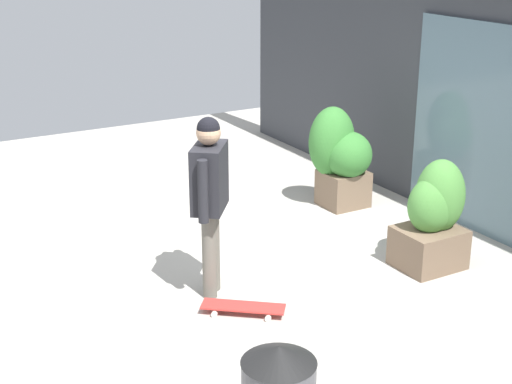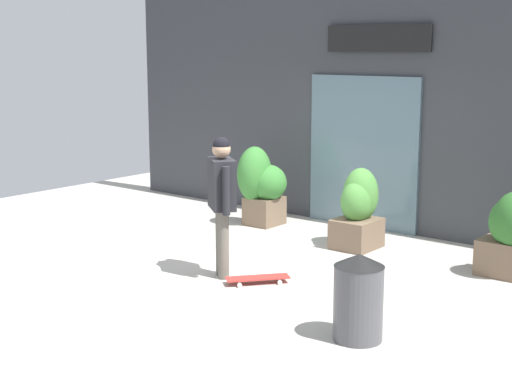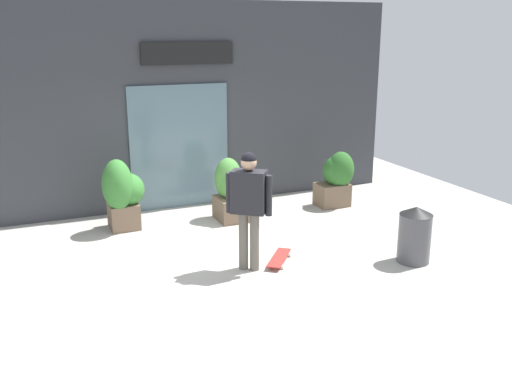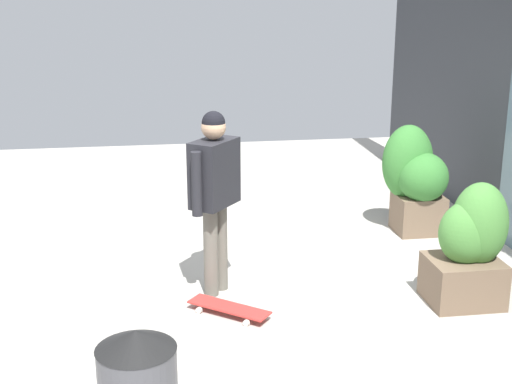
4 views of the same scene
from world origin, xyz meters
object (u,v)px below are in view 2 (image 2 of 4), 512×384
Objects in this scene: planter_box_mid at (261,185)px; trash_bin at (358,297)px; skateboarder at (222,192)px; planter_box_left at (358,209)px; planter_box_right at (510,231)px; skateboard at (258,278)px.

planter_box_mid is 4.68m from trash_bin.
skateboarder reaches higher than planter_box_mid.
planter_box_left reaches higher than planter_box_right.
planter_box_left is 1.31× the size of trash_bin.
skateboard is 2.96m from planter_box_mid.
planter_box_right is at bearing -7.65° from skateboard.
planter_box_right is at bearing 82.50° from trash_bin.
skateboarder is at bearing -61.17° from planter_box_mid.
skateboard is at bearing -91.29° from planter_box_left.
skateboarder is at bearing -141.36° from planter_box_right.
planter_box_left is at bearing -5.64° from planter_box_mid.
skateboarder is 2.29m from planter_box_left.
planter_box_left is at bearing 178.50° from planter_box_right.
planter_box_mid is at bearing 66.74° from skateboarder.
planter_box_left is 0.89× the size of planter_box_mid.
skateboarder is 2.40× the size of skateboard.
planter_box_left is 1.84m from planter_box_mid.
skateboard is 0.84× the size of trash_bin.
skateboarder is 1.37× the size of planter_box_mid.
planter_box_left is at bearing 23.99° from skateboarder.
planter_box_mid is at bearing 176.57° from planter_box_right.
trash_bin is at bearing -97.50° from planter_box_right.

